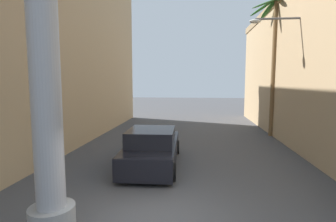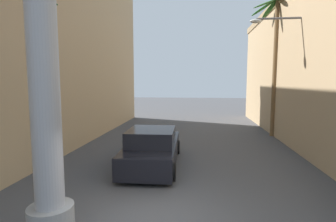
% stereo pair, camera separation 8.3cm
% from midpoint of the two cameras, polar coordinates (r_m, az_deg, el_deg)
% --- Properties ---
extents(ground_plane, '(84.57, 84.57, 0.00)m').
position_cam_midpoint_polar(ground_plane, '(16.33, 2.75, -5.79)').
color(ground_plane, '#424244').
extents(building_left, '(8.33, 23.31, 13.72)m').
position_cam_midpoint_polar(building_left, '(17.12, -31.70, 17.02)').
color(building_left, tan).
rests_on(building_left, ground).
extents(street_lamp, '(2.67, 0.28, 6.58)m').
position_cam_midpoint_polar(street_lamp, '(14.15, 25.91, 8.22)').
color(street_lamp, '#59595E').
rests_on(street_lamp, ground).
extents(car_lead, '(2.21, 5.06, 1.56)m').
position_cam_midpoint_polar(car_lead, '(10.87, -3.17, -8.15)').
color(car_lead, black).
rests_on(car_lead, ground).
extents(palm_tree_near_left, '(2.96, 2.98, 7.38)m').
position_cam_midpoint_polar(palm_tree_near_left, '(12.17, -29.18, 10.85)').
color(palm_tree_near_left, brown).
rests_on(palm_tree_near_left, ground).
extents(palm_tree_mid_right, '(3.37, 3.30, 8.53)m').
position_cam_midpoint_polar(palm_tree_mid_right, '(17.92, 22.65, 13.18)').
color(palm_tree_mid_right, brown).
rests_on(palm_tree_mid_right, ground).
extents(pedestrian_far_left, '(0.46, 0.46, 1.74)m').
position_cam_midpoint_polar(pedestrian_far_left, '(20.78, -11.66, -0.47)').
color(pedestrian_far_left, gray).
rests_on(pedestrian_far_left, ground).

